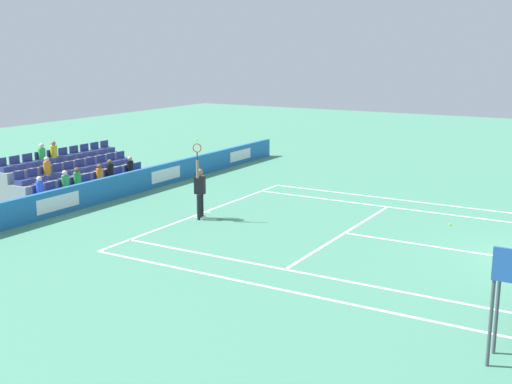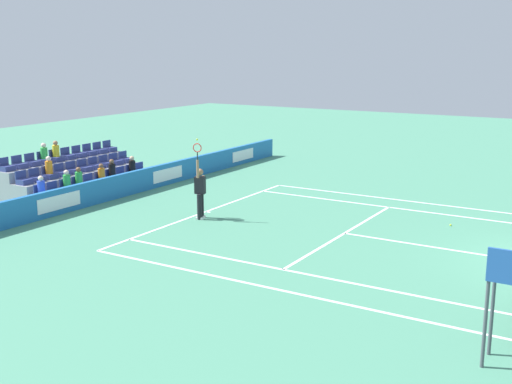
# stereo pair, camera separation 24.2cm
# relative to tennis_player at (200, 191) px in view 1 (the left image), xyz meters

# --- Properties ---
(line_baseline) EXTENTS (10.97, 0.10, 0.01)m
(line_baseline) POSITION_rel_tennis_player_xyz_m (-0.90, -0.42, -0.99)
(line_baseline) COLOR white
(line_baseline) RESTS_ON ground
(line_service) EXTENTS (8.23, 0.10, 0.01)m
(line_service) POSITION_rel_tennis_player_xyz_m (-0.90, 5.07, -0.99)
(line_service) COLOR white
(line_service) RESTS_ON ground
(line_centre_service) EXTENTS (0.10, 6.40, 0.01)m
(line_centre_service) POSITION_rel_tennis_player_xyz_m (-0.90, 8.27, -0.99)
(line_centre_service) COLOR white
(line_centre_service) RESTS_ON ground
(line_singles_sideline_left) EXTENTS (0.10, 11.89, 0.01)m
(line_singles_sideline_left) POSITION_rel_tennis_player_xyz_m (3.22, 5.53, -0.99)
(line_singles_sideline_left) COLOR white
(line_singles_sideline_left) RESTS_ON ground
(line_singles_sideline_right) EXTENTS (0.10, 11.89, 0.01)m
(line_singles_sideline_right) POSITION_rel_tennis_player_xyz_m (-5.01, 5.53, -0.99)
(line_singles_sideline_right) COLOR white
(line_singles_sideline_right) RESTS_ON ground
(line_doubles_sideline_left) EXTENTS (0.10, 11.89, 0.01)m
(line_doubles_sideline_left) POSITION_rel_tennis_player_xyz_m (4.59, 5.53, -0.99)
(line_doubles_sideline_left) COLOR white
(line_doubles_sideline_left) RESTS_ON ground
(line_doubles_sideline_right) EXTENTS (0.10, 11.89, 0.01)m
(line_doubles_sideline_right) POSITION_rel_tennis_player_xyz_m (-6.38, 5.53, -0.99)
(line_doubles_sideline_right) COLOR white
(line_doubles_sideline_right) RESTS_ON ground
(line_centre_mark) EXTENTS (0.10, 0.20, 0.01)m
(line_centre_mark) POSITION_rel_tennis_player_xyz_m (-0.90, -0.32, -0.99)
(line_centre_mark) COLOR white
(line_centre_mark) RESTS_ON ground
(sponsor_barrier) EXTENTS (24.61, 0.22, 0.93)m
(sponsor_barrier) POSITION_rel_tennis_player_xyz_m (-0.90, -4.74, -0.53)
(sponsor_barrier) COLOR #1E66AD
(sponsor_barrier) RESTS_ON ground
(tennis_player) EXTENTS (0.54, 0.42, 2.85)m
(tennis_player) POSITION_rel_tennis_player_xyz_m (0.00, 0.00, 0.00)
(tennis_player) COLOR black
(tennis_player) RESTS_ON ground
(stadium_stand) EXTENTS (6.20, 2.85, 2.13)m
(stadium_stand) POSITION_rel_tennis_player_xyz_m (-0.89, -7.04, -0.45)
(stadium_stand) COLOR gray
(stadium_stand) RESTS_ON ground
(loose_tennis_ball) EXTENTS (0.07, 0.07, 0.07)m
(loose_tennis_ball) POSITION_rel_tennis_player_xyz_m (-3.57, 7.76, -0.96)
(loose_tennis_ball) COLOR #D1E533
(loose_tennis_ball) RESTS_ON ground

